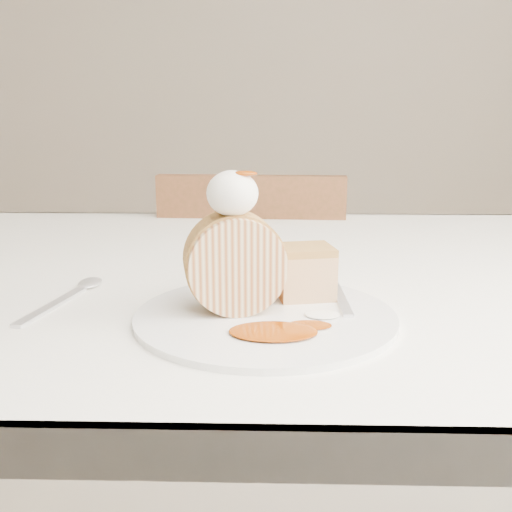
{
  "coord_description": "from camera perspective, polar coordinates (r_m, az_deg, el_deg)",
  "views": [
    {
      "loc": [
        -0.01,
        -0.59,
        0.96
      ],
      "look_at": [
        -0.02,
        -0.02,
        0.82
      ],
      "focal_mm": 40.0,
      "sensor_mm": 36.0,
      "label": 1
    }
  ],
  "objects": [
    {
      "name": "cake_chunk",
      "position": [
        0.65,
        4.89,
        -1.9
      ],
      "size": [
        0.07,
        0.07,
        0.05
      ],
      "primitive_type": "cube",
      "rotation": [
        0.0,
        0.0,
        0.2
      ],
      "color": "#B58C44",
      "rests_on": "plate"
    },
    {
      "name": "spoon",
      "position": [
        0.67,
        -19.72,
        -4.72
      ],
      "size": [
        0.05,
        0.17,
        0.0
      ],
      "primitive_type": "cube",
      "rotation": [
        0.0,
        0.0,
        -0.19
      ],
      "color": "silver",
      "rests_on": "table"
    },
    {
      "name": "caramel_drizzle",
      "position": [
        0.57,
        -1.18,
        8.84
      ],
      "size": [
        0.03,
        0.02,
        0.01
      ],
      "primitive_type": "ellipsoid",
      "color": "#8B3505",
      "rests_on": "whipped_cream"
    },
    {
      "name": "fork",
      "position": [
        0.65,
        8.49,
        -4.23
      ],
      "size": [
        0.03,
        0.16,
        0.0
      ],
      "primitive_type": "cube",
      "rotation": [
        0.0,
        0.0,
        0.02
      ],
      "color": "silver",
      "rests_on": "plate"
    },
    {
      "name": "whipped_cream",
      "position": [
        0.58,
        -2.38,
        6.27
      ],
      "size": [
        0.05,
        0.05,
        0.05
      ],
      "primitive_type": "ellipsoid",
      "color": "white",
      "rests_on": "roulade_slice"
    },
    {
      "name": "roulade_slice",
      "position": [
        0.59,
        -2.1,
        -0.74
      ],
      "size": [
        0.11,
        0.07,
        0.1
      ],
      "primitive_type": "cylinder",
      "rotation": [
        1.57,
        0.0,
        0.2
      ],
      "color": "beige",
      "rests_on": "plate"
    },
    {
      "name": "table",
      "position": [
        0.85,
        1.8,
        -6.72
      ],
      "size": [
        1.4,
        0.9,
        0.75
      ],
      "color": "white",
      "rests_on": "ground"
    },
    {
      "name": "plate",
      "position": [
        0.6,
        0.94,
        -6.02
      ],
      "size": [
        0.32,
        0.32,
        0.01
      ],
      "primitive_type": "cylinder",
      "rotation": [
        0.0,
        0.0,
        0.2
      ],
      "color": "white",
      "rests_on": "table"
    },
    {
      "name": "caramel_pool",
      "position": [
        0.54,
        1.72,
        -7.53
      ],
      "size": [
        0.09,
        0.07,
        0.0
      ],
      "primitive_type": null,
      "rotation": [
        0.0,
        0.0,
        0.2
      ],
      "color": "#8B3505",
      "rests_on": "plate"
    },
    {
      "name": "chair_far",
      "position": [
        1.37,
        -0.14,
        -6.63
      ],
      "size": [
        0.41,
        0.41,
        0.84
      ],
      "rotation": [
        0.0,
        0.0,
        3.09
      ],
      "color": "brown",
      "rests_on": "ground"
    }
  ]
}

